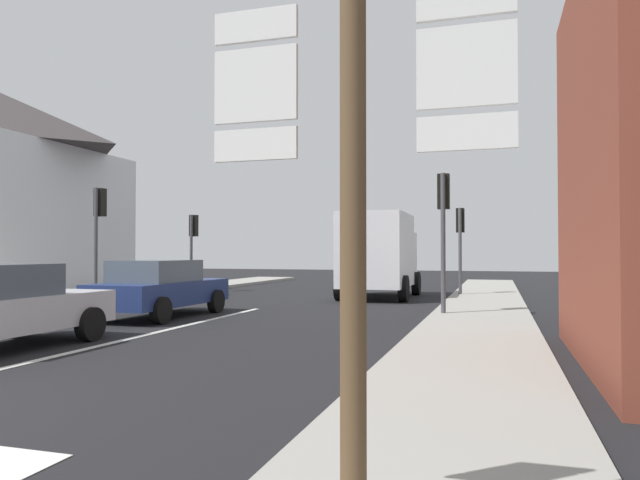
{
  "coord_description": "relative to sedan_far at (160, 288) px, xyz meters",
  "views": [
    {
      "loc": [
        6.79,
        -3.92,
        1.67
      ],
      "look_at": [
        2.36,
        10.62,
        1.99
      ],
      "focal_mm": 32.76,
      "sensor_mm": 36.0,
      "label": 1
    }
  ],
  "objects": [
    {
      "name": "ground_plane",
      "position": [
        1.55,
        0.72,
        -0.76
      ],
      "size": [
        80.0,
        80.0,
        0.0
      ],
      "primitive_type": "plane",
      "color": "black"
    },
    {
      "name": "sidewalk_right",
      "position": [
        7.93,
        -1.28,
        -0.69
      ],
      "size": [
        2.41,
        44.0,
        0.14
      ],
      "primitive_type": "cube",
      "color": "gray",
      "rests_on": "ground"
    },
    {
      "name": "lane_centre_stripe",
      "position": [
        1.55,
        -3.28,
        -0.75
      ],
      "size": [
        0.16,
        12.0,
        0.01
      ],
      "primitive_type": "cube",
      "color": "silver",
      "rests_on": "ground"
    },
    {
      "name": "sedan_far",
      "position": [
        0.0,
        0.0,
        0.0
      ],
      "size": [
        2.02,
        4.22,
        1.47
      ],
      "color": "navy",
      "rests_on": "ground"
    },
    {
      "name": "delivery_truck",
      "position": [
        4.21,
        7.83,
        0.89
      ],
      "size": [
        2.52,
        5.02,
        3.05
      ],
      "color": "silver",
      "rests_on": "ground"
    },
    {
      "name": "route_sign_post",
      "position": [
        7.62,
        -10.19,
        1.15
      ],
      "size": [
        1.66,
        0.14,
        3.2
      ],
      "color": "brown",
      "rests_on": "ground"
    },
    {
      "name": "traffic_light_near_right",
      "position": [
        7.03,
        1.96,
        1.97
      ],
      "size": [
        0.3,
        0.49,
        3.68
      ],
      "color": "#47474C",
      "rests_on": "ground"
    },
    {
      "name": "traffic_light_far_left",
      "position": [
        -3.92,
        8.72,
        1.64
      ],
      "size": [
        0.3,
        0.49,
        3.24
      ],
      "color": "#47474C",
      "rests_on": "ground"
    },
    {
      "name": "traffic_light_far_right",
      "position": [
        7.03,
        8.98,
        1.69
      ],
      "size": [
        0.3,
        0.49,
        3.31
      ],
      "color": "#47474C",
      "rests_on": "ground"
    },
    {
      "name": "traffic_light_near_left",
      "position": [
        -3.92,
        2.65,
        2.0
      ],
      "size": [
        0.3,
        0.49,
        3.73
      ],
      "color": "#47474C",
      "rests_on": "ground"
    }
  ]
}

